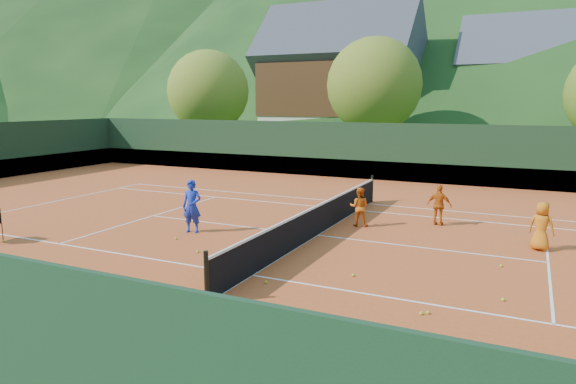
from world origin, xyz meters
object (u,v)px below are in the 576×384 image
at_px(student_b, 439,205).
at_px(chalet_mid, 538,91).
at_px(student_a, 359,207).
at_px(chalet_left, 340,84).
at_px(coach, 192,206).
at_px(student_c, 541,226).
at_px(tennis_net, 317,219).

height_order(student_b, chalet_mid, chalet_mid).
bearing_deg(student_a, student_b, -163.60).
bearing_deg(chalet_left, coach, -78.63).
xyz_separation_m(student_b, student_c, (3.03, -1.82, 0.00)).
height_order(student_c, tennis_net, student_c).
relative_size(student_b, tennis_net, 0.11).
bearing_deg(tennis_net, student_b, 43.04).
distance_m(tennis_net, chalet_mid, 34.81).
distance_m(student_b, tennis_net, 4.34).
distance_m(student_c, tennis_net, 6.31).
xyz_separation_m(student_b, chalet_left, (-13.17, 27.04, 4.94)).
height_order(student_c, chalet_mid, chalet_mid).
bearing_deg(chalet_mid, student_a, -99.15).
relative_size(student_c, chalet_mid, 0.11).
xyz_separation_m(student_a, student_b, (2.37, 1.25, 0.03)).
distance_m(student_b, chalet_left, 30.48).
bearing_deg(student_c, student_b, -14.14).
bearing_deg(student_b, chalet_left, -57.99).
height_order(student_b, tennis_net, student_b).
xyz_separation_m(coach, chalet_left, (-6.30, 31.33, 4.79)).
xyz_separation_m(student_a, tennis_net, (-0.80, -1.71, -0.15)).
height_order(student_a, chalet_left, chalet_left).
distance_m(student_c, chalet_mid, 33.14).
bearing_deg(student_a, chalet_mid, -110.55).
relative_size(tennis_net, chalet_left, 0.87).
height_order(student_c, chalet_left, chalet_left).
distance_m(chalet_left, chalet_mid, 16.51).
relative_size(student_a, chalet_left, 0.09).
bearing_deg(student_c, tennis_net, 27.26).
bearing_deg(chalet_mid, student_b, -95.21).
bearing_deg(student_a, chalet_left, -80.51).
bearing_deg(student_b, chalet_mid, -89.17).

